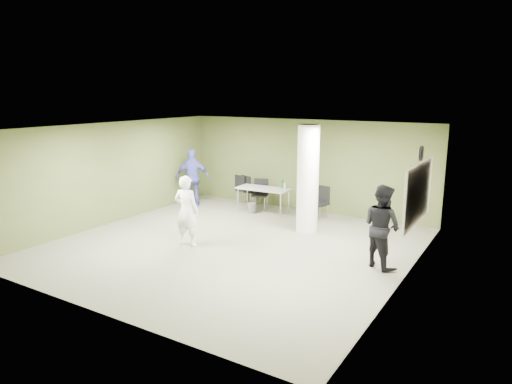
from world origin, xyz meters
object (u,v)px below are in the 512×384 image
Objects in this scene: folding_table at (264,190)px; woman_white at (186,211)px; man_blue at (193,178)px; chair_back_left at (243,187)px; man_black at (382,226)px.

folding_table is 3.60m from woman_white.
woman_white is 3.93m from man_blue.
woman_white reaches higher than folding_table.
man_blue is (-2.38, -0.46, 0.21)m from folding_table.
man_blue is at bearing -171.51° from folding_table.
folding_table is 2.43m from man_blue.
chair_back_left is at bearing 152.15° from folding_table.
chair_back_left is 0.58× the size of woman_white.
woman_white is at bearing -92.66° from folding_table.
folding_table is at bearing 171.10° from chair_back_left.
woman_white is 0.97× the size of man_black.
man_blue reaches higher than woman_white.
man_blue is at bearing 53.67° from chair_back_left.
folding_table is 5.03m from man_black.
man_black is (4.34, 1.05, 0.03)m from woman_white.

